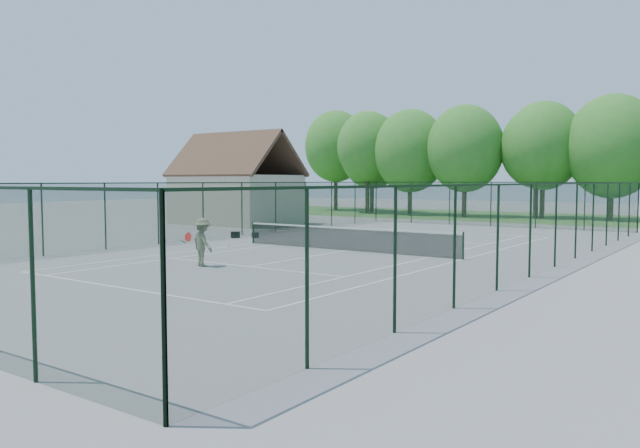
# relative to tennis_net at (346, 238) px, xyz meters

# --- Properties ---
(ground) EXTENTS (140.00, 140.00, 0.00)m
(ground) POSITION_rel_tennis_net_xyz_m (0.00, 0.00, -0.58)
(ground) COLOR gray
(ground) RESTS_ON ground
(grass_far) EXTENTS (80.00, 16.00, 0.01)m
(grass_far) POSITION_rel_tennis_net_xyz_m (0.00, 30.00, -0.57)
(grass_far) COLOR #447833
(grass_far) RESTS_ON ground
(court_lines) EXTENTS (11.05, 23.85, 0.01)m
(court_lines) POSITION_rel_tennis_net_xyz_m (0.00, 0.00, -0.57)
(court_lines) COLOR white
(court_lines) RESTS_ON ground
(tennis_net) EXTENTS (11.08, 0.08, 1.10)m
(tennis_net) POSITION_rel_tennis_net_xyz_m (0.00, 0.00, 0.00)
(tennis_net) COLOR black
(tennis_net) RESTS_ON ground
(fence_enclosure) EXTENTS (18.05, 36.05, 3.02)m
(fence_enclosure) POSITION_rel_tennis_net_xyz_m (0.00, 0.00, 0.98)
(fence_enclosure) COLOR #1B3821
(fence_enclosure) RESTS_ON ground
(utility_building) EXTENTS (8.60, 6.27, 6.63)m
(utility_building) POSITION_rel_tennis_net_xyz_m (-16.00, 10.00, 2.54)
(utility_building) COLOR #C2B89A
(utility_building) RESTS_ON ground
(tree_line_far) EXTENTS (39.40, 6.40, 9.70)m
(tree_line_far) POSITION_rel_tennis_net_xyz_m (0.00, 30.00, 5.42)
(tree_line_far) COLOR #3E2F1E
(tree_line_far) RESTS_ON ground
(sports_bag_a) EXTENTS (0.50, 0.40, 0.35)m
(sports_bag_a) POSITION_rel_tennis_net_xyz_m (-8.23, 1.63, -0.40)
(sports_bag_a) COLOR black
(sports_bag_a) RESTS_ON ground
(sports_bag_b) EXTENTS (0.42, 0.32, 0.29)m
(sports_bag_b) POSITION_rel_tennis_net_xyz_m (-7.41, 2.32, -0.43)
(sports_bag_b) COLOR black
(sports_bag_b) RESTS_ON ground
(tennis_player) EXTENTS (1.79, 0.95, 1.75)m
(tennis_player) POSITION_rel_tennis_net_xyz_m (-1.44, -7.31, 0.30)
(tennis_player) COLOR #616548
(tennis_player) RESTS_ON ground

